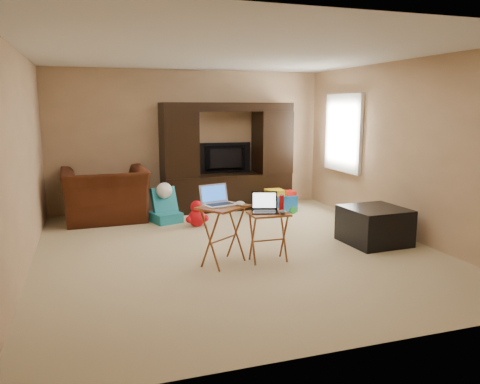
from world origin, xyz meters
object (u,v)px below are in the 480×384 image
object	(u,v)px
child_rocker	(166,205)
tray_table_left	(223,235)
plush_toy	(197,213)
laptop_right	(265,203)
ottoman	(374,226)
mouse_right	(283,212)
television	(226,158)
laptop_left	(220,196)
push_toy	(280,201)
mouse_left	(241,204)
water_bottle	(282,203)
entertainment_center	(227,157)
tray_table_right	(268,237)
recliner	(105,195)

from	to	relation	value
child_rocker	tray_table_left	distance (m)	2.28
plush_toy	laptop_right	bearing A→B (deg)	-77.87
ottoman	mouse_right	bearing A→B (deg)	-166.29
child_rocker	television	bearing A→B (deg)	13.01
ottoman	laptop_left	size ratio (longest dim) A/B	2.09
television	push_toy	bearing A→B (deg)	141.76
mouse_left	child_rocker	bearing A→B (deg)	102.32
push_toy	water_bottle	bearing A→B (deg)	-111.70
ottoman	water_bottle	distance (m)	1.54
water_bottle	television	bearing A→B (deg)	86.59
entertainment_center	push_toy	size ratio (longest dim) A/B	4.07
entertainment_center	push_toy	world-z (taller)	entertainment_center
laptop_left	mouse_right	bearing A→B (deg)	-32.45
ottoman	tray_table_left	size ratio (longest dim) A/B	1.09
tray_table_left	push_toy	bearing A→B (deg)	19.08
child_rocker	water_bottle	xyz separation A→B (m)	(1.06, -2.24, 0.41)
push_toy	tray_table_right	size ratio (longest dim) A/B	0.96
entertainment_center	water_bottle	bearing A→B (deg)	-95.14
laptop_left	laptop_right	distance (m)	0.55
recliner	laptop_right	xyz separation A→B (m)	(1.74, -2.71, 0.29)
tray_table_right	laptop_right	world-z (taller)	laptop_right
laptop_left	mouse_left	distance (m)	0.26
television	tray_table_right	size ratio (longest dim) A/B	1.62
ottoman	laptop_left	xyz separation A→B (m)	(-2.23, -0.16, 0.58)
laptop_left	water_bottle	world-z (taller)	laptop_left
plush_toy	mouse_right	xyz separation A→B (m)	(0.58, -2.03, 0.42)
child_rocker	laptop_left	xyz separation A→B (m)	(0.29, -2.22, 0.55)
child_rocker	mouse_left	distance (m)	2.42
child_rocker	ottoman	bearing A→B (deg)	-57.97
child_rocker	laptop_right	world-z (taller)	laptop_right
laptop_right	recliner	bearing A→B (deg)	139.87
television	mouse_left	world-z (taller)	television
entertainment_center	tray_table_left	size ratio (longest dim) A/B	3.32
child_rocker	mouse_left	xyz separation A→B (m)	(0.51, -2.32, 0.45)
push_toy	laptop_right	bearing A→B (deg)	-115.96
mouse_left	water_bottle	bearing A→B (deg)	8.74
television	recliner	distance (m)	2.24
push_toy	mouse_right	world-z (taller)	mouse_right
tray_table_left	water_bottle	size ratio (longest dim) A/B	3.82
television	plush_toy	world-z (taller)	television
mouse_left	water_bottle	distance (m)	0.56
entertainment_center	laptop_left	distance (m)	3.07
tray_table_left	water_bottle	distance (m)	0.82
laptop_left	laptop_right	bearing A→B (deg)	-23.46
water_bottle	laptop_left	bearing A→B (deg)	178.92
entertainment_center	laptop_left	bearing A→B (deg)	-109.76
recliner	mouse_right	world-z (taller)	recliner
tray_table_right	water_bottle	world-z (taller)	water_bottle
recliner	mouse_left	distance (m)	3.10
entertainment_center	mouse_right	world-z (taller)	entertainment_center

